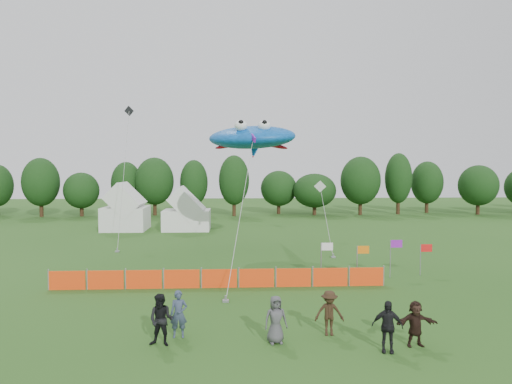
{
  "coord_description": "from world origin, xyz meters",
  "views": [
    {
      "loc": [
        -1.19,
        -16.99,
        6.41
      ],
      "look_at": [
        0.0,
        6.0,
        5.2
      ],
      "focal_mm": 32.0,
      "sensor_mm": 36.0,
      "label": 1
    }
  ],
  "objects_px": {
    "tent_right": "(187,213)",
    "spectator_c": "(329,313)",
    "spectator_e": "(276,319)",
    "spectator_f": "(416,324)",
    "spectator_a": "(179,314)",
    "barrier_fence": "(219,278)",
    "stingray_kite": "(252,138)",
    "spectator_d": "(387,326)",
    "spectator_b": "(161,320)",
    "tent_left": "(126,211)"
  },
  "relations": [
    {
      "from": "tent_right",
      "to": "spectator_b",
      "type": "distance_m",
      "value": 31.09
    },
    {
      "from": "spectator_c",
      "to": "tent_left",
      "type": "bearing_deg",
      "value": 119.56
    },
    {
      "from": "spectator_a",
      "to": "stingray_kite",
      "type": "relative_size",
      "value": 0.08
    },
    {
      "from": "spectator_a",
      "to": "spectator_c",
      "type": "distance_m",
      "value": 5.74
    },
    {
      "from": "barrier_fence",
      "to": "spectator_c",
      "type": "relative_size",
      "value": 10.37
    },
    {
      "from": "spectator_d",
      "to": "stingray_kite",
      "type": "height_order",
      "value": "stingray_kite"
    },
    {
      "from": "barrier_fence",
      "to": "spectator_f",
      "type": "distance_m",
      "value": 11.12
    },
    {
      "from": "spectator_d",
      "to": "spectator_f",
      "type": "bearing_deg",
      "value": 35.58
    },
    {
      "from": "barrier_fence",
      "to": "spectator_b",
      "type": "distance_m",
      "value": 8.11
    },
    {
      "from": "spectator_a",
      "to": "spectator_c",
      "type": "bearing_deg",
      "value": -3.93
    },
    {
      "from": "barrier_fence",
      "to": "spectator_a",
      "type": "relative_size",
      "value": 10.06
    },
    {
      "from": "spectator_e",
      "to": "tent_right",
      "type": "bearing_deg",
      "value": 91.49
    },
    {
      "from": "spectator_e",
      "to": "spectator_f",
      "type": "distance_m",
      "value": 5.03
    },
    {
      "from": "spectator_f",
      "to": "spectator_a",
      "type": "bearing_deg",
      "value": 168.59
    },
    {
      "from": "spectator_a",
      "to": "spectator_e",
      "type": "relative_size",
      "value": 1.02
    },
    {
      "from": "stingray_kite",
      "to": "tent_right",
      "type": "bearing_deg",
      "value": 118.53
    },
    {
      "from": "tent_left",
      "to": "barrier_fence",
      "type": "xyz_separation_m",
      "value": [
        10.35,
        -23.5,
        -1.48
      ]
    },
    {
      "from": "spectator_b",
      "to": "spectator_e",
      "type": "height_order",
      "value": "spectator_b"
    },
    {
      "from": "barrier_fence",
      "to": "spectator_e",
      "type": "height_order",
      "value": "spectator_e"
    },
    {
      "from": "spectator_f",
      "to": "stingray_kite",
      "type": "relative_size",
      "value": 0.07
    },
    {
      "from": "tent_left",
      "to": "stingray_kite",
      "type": "xyz_separation_m",
      "value": [
        12.6,
        -11.91,
        6.78
      ]
    },
    {
      "from": "tent_left",
      "to": "spectator_b",
      "type": "height_order",
      "value": "tent_left"
    },
    {
      "from": "spectator_d",
      "to": "spectator_b",
      "type": "bearing_deg",
      "value": -172.58
    },
    {
      "from": "spectator_c",
      "to": "spectator_d",
      "type": "relative_size",
      "value": 0.95
    },
    {
      "from": "spectator_e",
      "to": "spectator_f",
      "type": "height_order",
      "value": "spectator_e"
    },
    {
      "from": "tent_right",
      "to": "spectator_f",
      "type": "bearing_deg",
      "value": -70.28
    },
    {
      "from": "barrier_fence",
      "to": "stingray_kite",
      "type": "distance_m",
      "value": 14.41
    },
    {
      "from": "tent_right",
      "to": "spectator_b",
      "type": "height_order",
      "value": "tent_right"
    },
    {
      "from": "tent_right",
      "to": "spectator_f",
      "type": "xyz_separation_m",
      "value": [
        11.3,
        -31.52,
        -0.91
      ]
    },
    {
      "from": "spectator_e",
      "to": "stingray_kite",
      "type": "height_order",
      "value": "stingray_kite"
    },
    {
      "from": "tent_right",
      "to": "spectator_c",
      "type": "height_order",
      "value": "tent_right"
    },
    {
      "from": "barrier_fence",
      "to": "tent_left",
      "type": "bearing_deg",
      "value": 113.76
    },
    {
      "from": "spectator_c",
      "to": "spectator_f",
      "type": "height_order",
      "value": "spectator_c"
    },
    {
      "from": "spectator_b",
      "to": "spectator_d",
      "type": "xyz_separation_m",
      "value": [
        7.96,
        -0.98,
        -0.03
      ]
    },
    {
      "from": "barrier_fence",
      "to": "spectator_e",
      "type": "xyz_separation_m",
      "value": [
        2.29,
        -7.84,
        0.37
      ]
    },
    {
      "from": "tent_right",
      "to": "spectator_a",
      "type": "xyz_separation_m",
      "value": [
        2.69,
        -30.21,
        -0.84
      ]
    },
    {
      "from": "tent_left",
      "to": "spectator_d",
      "type": "height_order",
      "value": "tent_left"
    },
    {
      "from": "spectator_c",
      "to": "spectator_e",
      "type": "height_order",
      "value": "spectator_e"
    },
    {
      "from": "spectator_f",
      "to": "spectator_e",
      "type": "bearing_deg",
      "value": 170.9
    },
    {
      "from": "spectator_b",
      "to": "stingray_kite",
      "type": "bearing_deg",
      "value": 90.09
    },
    {
      "from": "barrier_fence",
      "to": "stingray_kite",
      "type": "bearing_deg",
      "value": 78.98
    },
    {
      "from": "barrier_fence",
      "to": "spectator_c",
      "type": "xyz_separation_m",
      "value": [
        4.42,
        -7.17,
        0.36
      ]
    },
    {
      "from": "tent_right",
      "to": "spectator_b",
      "type": "xyz_separation_m",
      "value": [
        2.15,
        -31.0,
        -0.79
      ]
    },
    {
      "from": "barrier_fence",
      "to": "spectator_e",
      "type": "distance_m",
      "value": 8.18
    },
    {
      "from": "spectator_d",
      "to": "spectator_f",
      "type": "relative_size",
      "value": 1.1
    },
    {
      "from": "tent_right",
      "to": "spectator_c",
      "type": "distance_m",
      "value": 31.46
    },
    {
      "from": "spectator_b",
      "to": "spectator_f",
      "type": "distance_m",
      "value": 9.16
    },
    {
      "from": "stingray_kite",
      "to": "spectator_c",
      "type": "bearing_deg",
      "value": -83.43
    },
    {
      "from": "spectator_d",
      "to": "spectator_a",
      "type": "bearing_deg",
      "value": -179.03
    },
    {
      "from": "tent_left",
      "to": "tent_right",
      "type": "distance_m",
      "value": 6.35
    }
  ]
}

